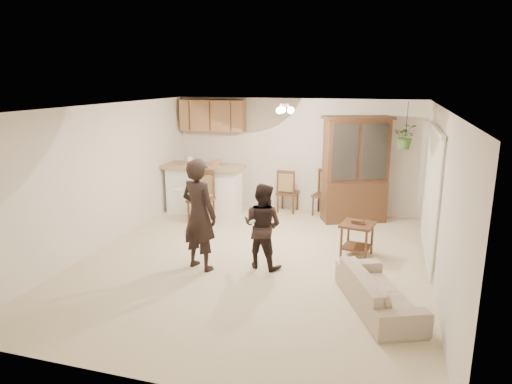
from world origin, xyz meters
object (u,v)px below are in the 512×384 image
(china_hutch, at_px, (355,170))
(side_table, at_px, (357,239))
(chair_hutch_right, at_px, (288,200))
(child, at_px, (262,226))
(adult, at_px, (199,214))
(chair_bar, at_px, (201,208))
(sofa, at_px, (379,282))
(chair_hutch_left, at_px, (324,202))

(china_hutch, xyz_separation_m, side_table, (0.23, -1.99, -0.79))
(chair_hutch_right, bearing_deg, child, 99.16)
(adult, distance_m, chair_bar, 2.48)
(side_table, bearing_deg, chair_bar, 163.04)
(sofa, bearing_deg, chair_hutch_left, -5.66)
(side_table, bearing_deg, china_hutch, 96.51)
(child, bearing_deg, adult, 33.65)
(sofa, xyz_separation_m, adult, (-2.74, 0.53, 0.53))
(china_hutch, xyz_separation_m, chair_bar, (-3.03, -1.00, -0.78))
(side_table, relative_size, chair_hutch_right, 0.65)
(child, relative_size, chair_bar, 1.26)
(sofa, relative_size, chair_hutch_right, 1.93)
(china_hutch, bearing_deg, adult, -145.95)
(sofa, distance_m, child, 2.04)
(child, height_order, chair_bar, child)
(china_hutch, distance_m, side_table, 2.15)
(chair_bar, height_order, chair_hutch_left, chair_bar)
(chair_hutch_right, bearing_deg, sofa, 121.50)
(adult, relative_size, child, 1.33)
(chair_bar, bearing_deg, chair_hutch_left, 29.38)
(chair_hutch_left, xyz_separation_m, chair_hutch_right, (-0.81, 0.03, -0.00))
(child, relative_size, china_hutch, 0.62)
(sofa, distance_m, adult, 2.84)
(china_hutch, bearing_deg, side_table, -106.33)
(sofa, bearing_deg, china_hutch, -13.95)
(chair_hutch_left, bearing_deg, chair_hutch_right, -171.42)
(adult, xyz_separation_m, chair_hutch_left, (1.44, 3.47, -0.62))
(chair_hutch_right, bearing_deg, adult, 83.68)
(sofa, height_order, chair_hutch_left, chair_hutch_left)
(chair_hutch_right, bearing_deg, china_hutch, 173.22)
(adult, relative_size, side_table, 2.85)
(sofa, bearing_deg, side_table, -10.48)
(adult, bearing_deg, child, -139.78)
(sofa, distance_m, chair_hutch_right, 4.55)
(child, relative_size, side_table, 2.14)
(child, xyz_separation_m, chair_hutch_right, (-0.29, 3.15, -0.40))
(chair_bar, relative_size, chair_hutch_left, 1.09)
(adult, height_order, china_hutch, china_hutch)
(side_table, height_order, chair_bar, chair_bar)
(adult, relative_size, china_hutch, 0.82)
(side_table, bearing_deg, chair_hutch_right, 126.84)
(sofa, xyz_separation_m, child, (-1.82, 0.88, 0.31))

